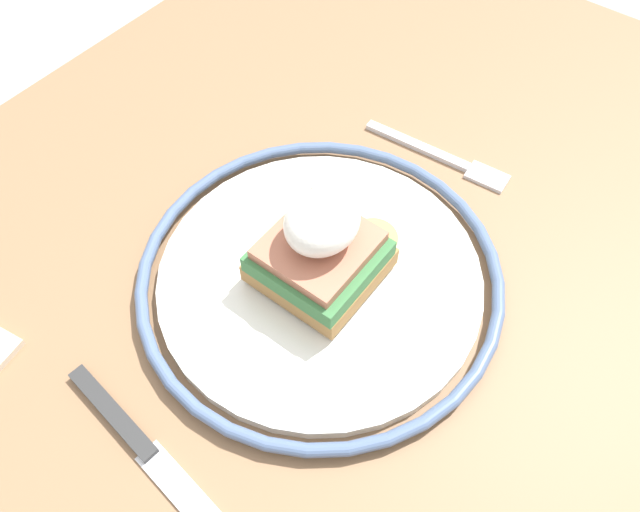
{
  "coord_description": "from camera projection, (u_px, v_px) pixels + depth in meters",
  "views": [
    {
      "loc": [
        0.18,
        0.21,
        1.16
      ],
      "look_at": [
        -0.04,
        0.05,
        0.78
      ],
      "focal_mm": 35.0,
      "sensor_mm": 36.0,
      "label": 1
    }
  ],
  "objects": [
    {
      "name": "ground_plane",
      "position": [
        286.0,
        509.0,
        1.11
      ],
      "size": [
        6.0,
        6.0,
        0.0
      ],
      "primitive_type": "plane",
      "color": "#9E9993"
    },
    {
      "name": "dining_table",
      "position": [
        258.0,
        354.0,
        0.6
      ],
      "size": [
        1.05,
        0.66,
        0.75
      ],
      "color": "#846042",
      "rests_on": "ground_plane"
    },
    {
      "name": "plate",
      "position": [
        320.0,
        276.0,
        0.49
      ],
      "size": [
        0.29,
        0.29,
        0.02
      ],
      "color": "silver",
      "rests_on": "dining_table"
    },
    {
      "name": "sandwich",
      "position": [
        321.0,
        248.0,
        0.46
      ],
      "size": [
        0.11,
        0.09,
        0.08
      ],
      "color": "#9E703D",
      "rests_on": "plate"
    },
    {
      "name": "fork",
      "position": [
        443.0,
        157.0,
        0.57
      ],
      "size": [
        0.03,
        0.14,
        0.0
      ],
      "color": "silver",
      "rests_on": "dining_table"
    },
    {
      "name": "knife",
      "position": [
        143.0,
        446.0,
        0.42
      ],
      "size": [
        0.04,
        0.18,
        0.01
      ],
      "color": "#2D2D2D",
      "rests_on": "dining_table"
    }
  ]
}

